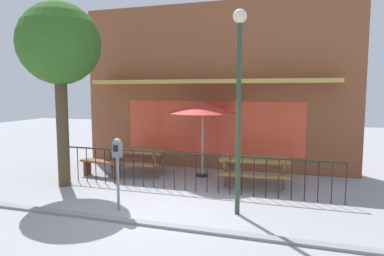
{
  "coord_description": "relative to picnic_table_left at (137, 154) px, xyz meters",
  "views": [
    {
      "loc": [
        2.82,
        -6.55,
        2.54
      ],
      "look_at": [
        0.06,
        2.11,
        1.56
      ],
      "focal_mm": 32.82,
      "sensor_mm": 36.0,
      "label": 1
    }
  ],
  "objects": [
    {
      "name": "ground",
      "position": [
        1.94,
        -2.92,
        -0.61
      ],
      "size": [
        40.0,
        40.0,
        0.0
      ],
      "primitive_type": "plane",
      "color": "#96969C"
    },
    {
      "name": "pub_storefront",
      "position": [
        1.94,
        1.69,
        2.03
      ],
      "size": [
        8.97,
        1.42,
        5.31
      ],
      "color": "#5C2D18",
      "rests_on": "ground"
    },
    {
      "name": "patio_fence_front",
      "position": [
        1.94,
        -1.21,
        0.05
      ],
      "size": [
        7.56,
        0.04,
        0.97
      ],
      "color": "black",
      "rests_on": "ground"
    },
    {
      "name": "picnic_table_left",
      "position": [
        0.0,
        0.0,
        0.0
      ],
      "size": [
        1.81,
        1.37,
        0.79
      ],
      "color": "brown",
      "rests_on": "ground"
    },
    {
      "name": "picnic_table_right",
      "position": [
        3.58,
        -0.34,
        0.0
      ],
      "size": [
        1.9,
        1.5,
        0.79
      ],
      "color": "olive",
      "rests_on": "ground"
    },
    {
      "name": "patio_umbrella",
      "position": [
        1.96,
        0.35,
        1.42
      ],
      "size": [
        2.05,
        2.05,
        2.2
      ],
      "color": "black",
      "rests_on": "ground"
    },
    {
      "name": "patio_bench",
      "position": [
        -0.85,
        -0.61,
        -0.26
      ],
      "size": [
        1.43,
        0.53,
        0.48
      ],
      "color": "brown",
      "rests_on": "ground"
    },
    {
      "name": "parking_meter_near",
      "position": [
        1.08,
        -3.05,
        0.58
      ],
      "size": [
        0.18,
        0.17,
        1.55
      ],
      "color": "slate",
      "rests_on": "ground"
    },
    {
      "name": "street_tree",
      "position": [
        -1.29,
        -1.75,
        3.06
      ],
      "size": [
        2.11,
        2.11,
        4.79
      ],
      "color": "#493A25",
      "rests_on": "ground"
    },
    {
      "name": "street_lamp",
      "position": [
        3.52,
        -2.51,
        2.06
      ],
      "size": [
        0.28,
        0.28,
        4.11
      ],
      "color": "#2C422E",
      "rests_on": "ground"
    },
    {
      "name": "curb_edge",
      "position": [
        1.94,
        -3.61,
        -0.61
      ],
      "size": [
        12.56,
        0.2,
        0.11
      ],
      "primitive_type": "cube",
      "color": "gray",
      "rests_on": "ground"
    }
  ]
}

